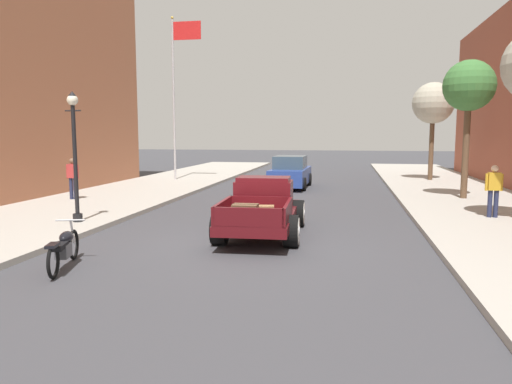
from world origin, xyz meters
TOP-DOWN VIEW (x-y plane):
  - ground_plane at (0.00, 0.00)m, footprint 140.00×140.00m
  - hotrod_truck_maroon at (0.13, 1.46)m, footprint 2.32×4.99m
  - motorcycle_parked at (-3.31, -2.84)m, footprint 0.81×2.05m
  - car_background_blue at (-0.44, 12.92)m, footprint 1.96×4.34m
  - pedestrian_sidewalk_left at (-8.41, 5.90)m, footprint 0.53×0.22m
  - pedestrian_sidewalk_right at (6.95, 4.47)m, footprint 0.53×0.22m
  - street_lamp_near at (-5.51, 1.36)m, footprint 0.50×0.32m
  - flagpole at (-7.17, 14.94)m, footprint 1.74×0.16m
  - street_tree_second at (7.13, 9.16)m, footprint 2.03×2.03m
  - street_tree_third at (7.11, 17.22)m, footprint 2.31×2.31m

SIDE VIEW (x-z plane):
  - ground_plane at x=0.00m, z-range 0.00..0.00m
  - motorcycle_parked at x=-3.31m, z-range -0.02..0.91m
  - hotrod_truck_maroon at x=0.13m, z-range -0.04..1.54m
  - car_background_blue at x=-0.44m, z-range -0.06..1.59m
  - pedestrian_sidewalk_left at x=-8.41m, z-range 0.26..1.91m
  - pedestrian_sidewalk_right at x=6.95m, z-range 0.26..1.91m
  - street_lamp_near at x=-5.51m, z-range 0.46..4.31m
  - street_tree_third at x=7.11m, z-range 1.69..7.19m
  - street_tree_second at x=7.13m, z-range 1.83..7.38m
  - flagpole at x=-7.17m, z-range 1.19..10.35m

